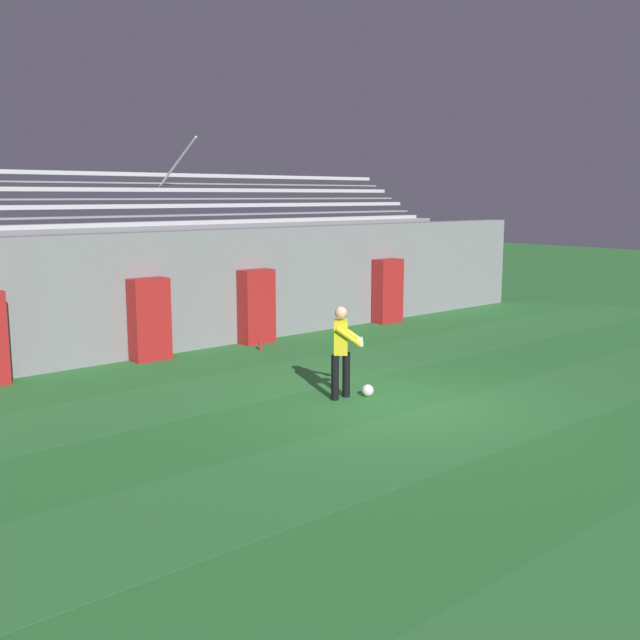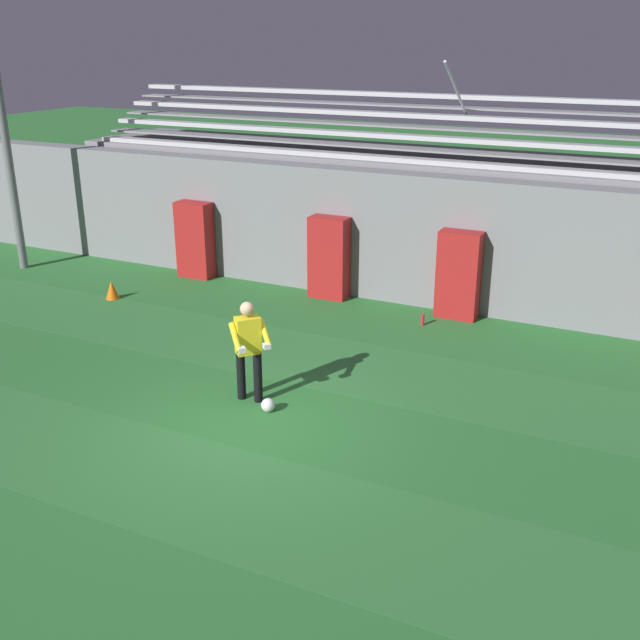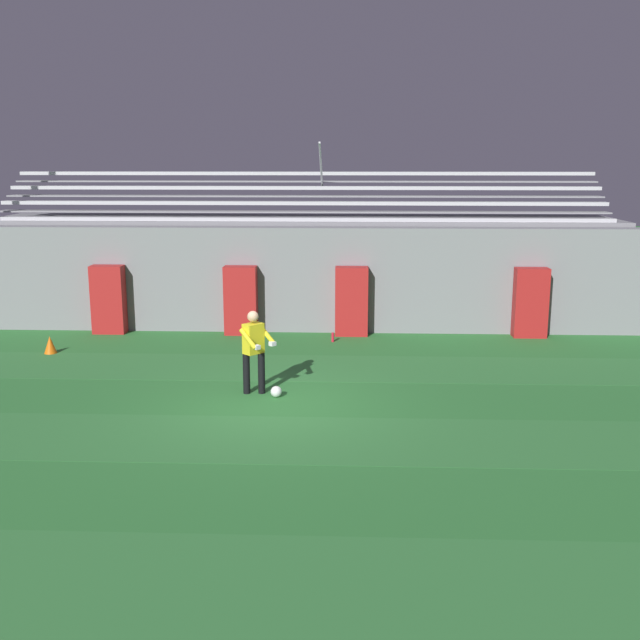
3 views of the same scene
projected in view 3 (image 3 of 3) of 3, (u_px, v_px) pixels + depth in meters
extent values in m
plane|color=#2D7533|center=(274.00, 407.00, 14.06)|extent=(80.00, 80.00, 0.00)
cube|color=#337A38|center=(218.00, 583.00, 8.20)|extent=(28.00, 2.18, 0.01)
cube|color=#337A38|center=(263.00, 438.00, 12.46)|extent=(28.00, 2.18, 0.01)
cube|color=#337A38|center=(286.00, 367.00, 16.71)|extent=(28.00, 2.18, 0.01)
cube|color=gray|center=(297.00, 279.00, 20.12)|extent=(24.00, 0.60, 2.80)
cube|color=#B21E1E|center=(241.00, 300.00, 19.74)|extent=(0.86, 0.44, 1.82)
cube|color=#B21E1E|center=(352.00, 301.00, 19.63)|extent=(0.86, 0.44, 1.82)
cube|color=#B21E1E|center=(109.00, 299.00, 19.89)|extent=(0.86, 0.44, 1.82)
cube|color=#B21E1E|center=(530.00, 303.00, 19.44)|extent=(0.86, 0.44, 1.82)
cube|color=gray|center=(302.00, 267.00, 22.06)|extent=(18.00, 3.20, 2.90)
cube|color=silver|center=(299.00, 219.00, 20.53)|extent=(17.10, 0.36, 0.10)
cube|color=gray|center=(298.00, 228.00, 20.38)|extent=(17.10, 0.60, 0.04)
cube|color=silver|center=(300.00, 203.00, 21.13)|extent=(17.10, 0.36, 0.10)
cube|color=gray|center=(300.00, 212.00, 20.98)|extent=(17.10, 0.60, 0.04)
cube|color=silver|center=(302.00, 188.00, 21.73)|extent=(17.10, 0.36, 0.10)
cube|color=gray|center=(302.00, 196.00, 21.58)|extent=(17.10, 0.60, 0.04)
cube|color=silver|center=(303.00, 173.00, 22.33)|extent=(17.10, 0.36, 0.10)
cube|color=gray|center=(303.00, 181.00, 22.18)|extent=(17.10, 0.60, 0.04)
cylinder|color=silver|center=(321.00, 165.00, 20.98)|extent=(0.06, 1.93, 1.25)
cylinder|color=black|center=(262.00, 373.00, 14.80)|extent=(0.20, 0.20, 0.82)
cylinder|color=black|center=(246.00, 373.00, 14.79)|extent=(0.20, 0.20, 0.82)
cube|color=yellow|center=(253.00, 338.00, 14.65)|extent=(0.43, 0.44, 0.60)
sphere|color=tan|center=(253.00, 317.00, 14.56)|extent=(0.22, 0.22, 0.22)
cylinder|color=yellow|center=(267.00, 335.00, 14.71)|extent=(0.41, 0.39, 0.37)
cylinder|color=yellow|center=(248.00, 339.00, 14.38)|extent=(0.41, 0.39, 0.37)
cube|color=silver|center=(272.00, 344.00, 14.57)|extent=(0.16, 0.16, 0.08)
cube|color=silver|center=(257.00, 347.00, 14.29)|extent=(0.16, 0.16, 0.08)
sphere|color=white|center=(276.00, 392.00, 14.62)|extent=(0.22, 0.22, 0.22)
cone|color=orange|center=(50.00, 345.00, 17.91)|extent=(0.30, 0.30, 0.42)
cylinder|color=red|center=(333.00, 337.00, 19.06)|extent=(0.07, 0.07, 0.24)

